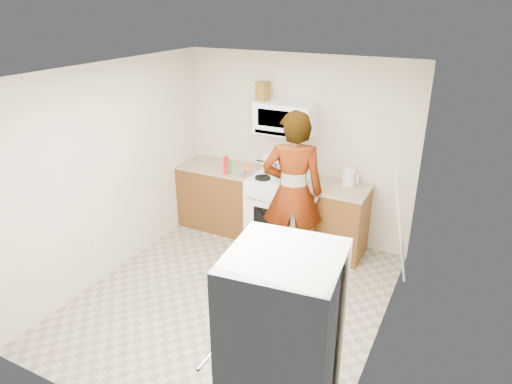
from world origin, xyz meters
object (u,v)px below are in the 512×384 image
Objects in this scene: gas_range at (279,208)px; kettle at (349,178)px; fridge at (282,363)px; microwave at (285,118)px; saucepan at (272,165)px; person at (293,192)px.

gas_range is 5.79× the size of kettle.
fridge is at bearing -65.64° from gas_range.
fridge is 8.71× the size of kettle.
gas_range is at bearing -90.00° from microwave.
kettle reaches higher than saucepan.
saucepan is at bearing 139.82° from gas_range.
fridge is at bearing -63.79° from saucepan.
fridge is (1.35, -3.11, -0.85)m from microwave.
person is at bearing 104.90° from fridge.
microwave is 0.45× the size of fridge.
fridge is 3.17m from kettle.
gas_range is at bearing -157.86° from kettle.
person is (0.41, -0.54, 0.51)m from gas_range.
microwave is at bearing 107.27° from fridge.
person is 0.94m from saucepan.
person reaches higher than gas_range.
gas_range is 0.85m from person.
fridge is 3.52m from saucepan.
saucepan is (-1.55, 3.15, 0.16)m from fridge.
saucepan is (-0.20, 0.17, 0.53)m from gas_range.
gas_range is 0.66× the size of fridge.
microwave is 1.06m from person.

